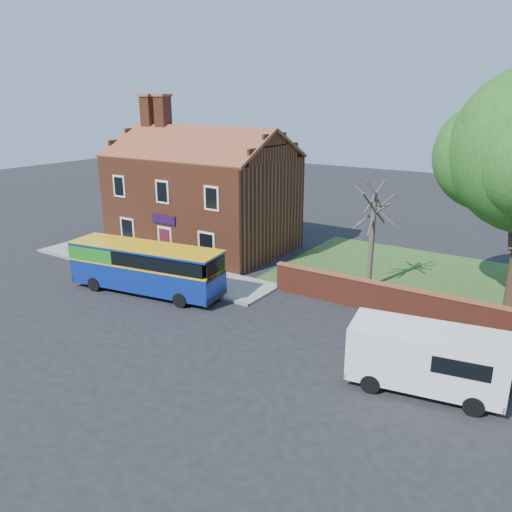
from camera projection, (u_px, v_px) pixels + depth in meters
The scene contains 9 objects.
ground at pixel (167, 325), 23.71m from camera, with size 120.00×120.00×0.00m, color black.
pavement at pixel (148, 266), 31.94m from camera, with size 18.00×3.50×0.12m, color gray.
kerb at pixel (127, 274), 30.54m from camera, with size 18.00×0.15×0.14m, color slate.
grass_strip at pixel (507, 295), 27.27m from camera, with size 26.00×12.00×0.04m, color #426B28.
shop_building at pixel (202, 200), 35.53m from camera, with size 12.30×8.13×10.50m.
boundary_wall at pixel (490, 321), 22.24m from camera, with size 22.00×0.38×1.60m.
bus at pixel (142, 265), 27.41m from camera, with size 9.08×3.58×2.70m.
van_near at pixel (426, 357), 18.08m from camera, with size 5.72×3.05×2.39m.
bare_tree at pixel (372, 237), 27.61m from camera, with size 2.19×2.61×5.84m.
Camera 1 is at (15.43, -15.75, 10.23)m, focal length 35.00 mm.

